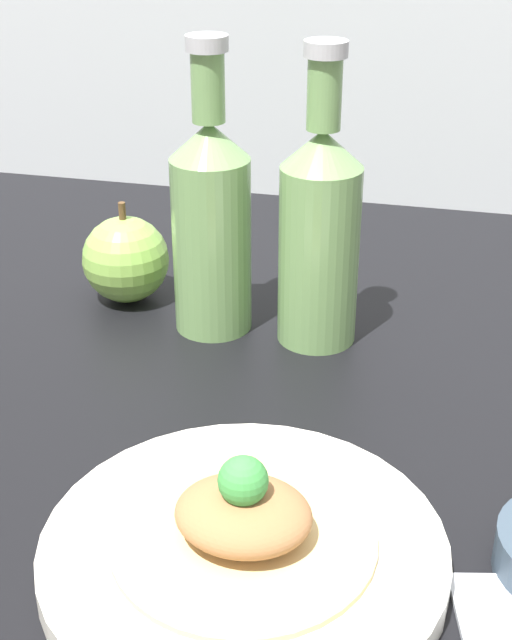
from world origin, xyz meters
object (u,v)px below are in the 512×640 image
Objects in this scene: plate at (244,550)px; apple at (126,259)px; cider_bottle_right at (320,230)px; plated_food at (243,520)px; cider_bottle_left at (211,221)px.

apple is (-19.46, 32.02, 2.78)cm from plate.
apple is (-18.61, 3.27, -5.94)cm from cider_bottle_right.
plated_food is at bearing -88.31° from cider_bottle_right.
apple is at bearing 121.29° from plated_food.
cider_bottle_left is (-10.10, 28.75, 8.72)cm from plate.
cider_bottle_left is 9.25cm from cider_bottle_right.
plated_food is 31.15cm from cider_bottle_left.
cider_bottle_left is at bearing -19.25° from apple.
cider_bottle_left is at bearing 109.36° from plate.
plate is 0.95× the size of cider_bottle_right.
plate is 2.27cm from plated_food.
plated_food is at bearing -58.71° from apple.
plated_food is (-0.00, -0.00, 2.27)cm from plate.
apple is (-9.36, 3.27, -5.94)cm from cider_bottle_left.
plate is 0.95× the size of cider_bottle_left.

